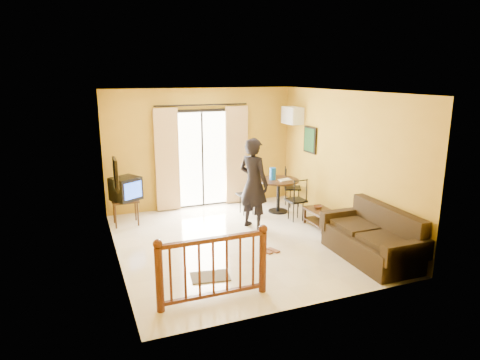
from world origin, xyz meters
name	(u,v)px	position (x,y,z in m)	size (l,w,h in m)	color
ground	(240,242)	(0.00, 0.00, 0.00)	(5.00, 5.00, 0.00)	beige
room_shell	(240,154)	(0.00, 0.00, 1.70)	(5.00, 5.00, 5.00)	white
balcony_door	(203,158)	(0.00, 2.43, 1.19)	(2.25, 0.14, 2.46)	black
tv_table	(125,203)	(-1.90, 1.79, 0.47)	(0.54, 0.45, 0.55)	black
television	(126,189)	(-1.87, 1.78, 0.79)	(0.70, 0.68, 0.48)	black
picture_left	(116,174)	(-2.22, -0.20, 1.55)	(0.05, 0.42, 0.52)	black
dining_table	(278,186)	(1.48, 1.38, 0.61)	(0.92, 0.92, 0.77)	black
water_jug	(273,174)	(1.36, 1.43, 0.90)	(0.15, 0.15, 0.28)	#1250AA
serving_tray	(285,180)	(1.58, 1.28, 0.78)	(0.28, 0.18, 0.02)	silver
dining_chairs	(278,213)	(1.44, 1.30, 0.00)	(1.72, 1.42, 0.95)	black
air_conditioner	(292,115)	(2.09, 1.95, 2.15)	(0.31, 0.60, 0.40)	white
botanical_print	(310,140)	(2.22, 1.30, 1.65)	(0.05, 0.50, 0.60)	black
coffee_table	(321,216)	(1.85, 0.11, 0.24)	(0.46, 0.82, 0.37)	black
bowl	(318,207)	(1.85, 0.27, 0.40)	(0.18, 0.18, 0.06)	brown
sofa	(373,240)	(1.86, -1.53, 0.34)	(0.91, 1.89, 0.90)	black
standing_person	(254,183)	(0.55, 0.65, 0.94)	(0.69, 0.45, 1.88)	black
stair_balustrade	(213,264)	(-1.15, -1.90, 0.56)	(1.63, 0.13, 1.04)	#471E0F
doormat	(210,277)	(-0.98, -1.20, 0.01)	(0.60, 0.40, 0.02)	#5C564A
sandals	(270,251)	(0.32, -0.64, 0.01)	(0.33, 0.27, 0.03)	brown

